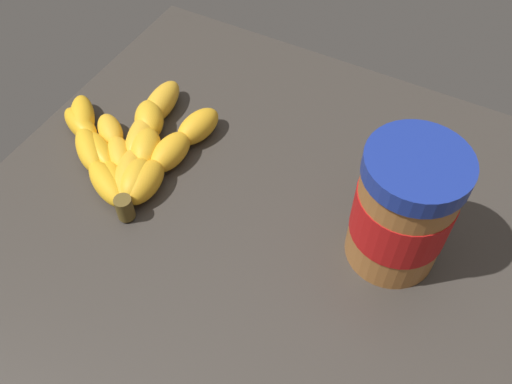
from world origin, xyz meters
TOP-DOWN VIEW (x-y plane):
  - ground_plane at (0.00, 0.00)cm, footprint 73.98×62.32cm
  - banana_bunch at (22.86, -1.40)cm, footprint 20.27×21.63cm
  - peanut_butter_jar at (-9.79, -3.45)cm, footprint 10.09×10.09cm

SIDE VIEW (x-z plane):
  - ground_plane at x=0.00cm, z-range -3.94..0.00cm
  - banana_bunch at x=22.86cm, z-range -0.20..3.49cm
  - peanut_butter_jar at x=-9.79cm, z-range -0.06..14.97cm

